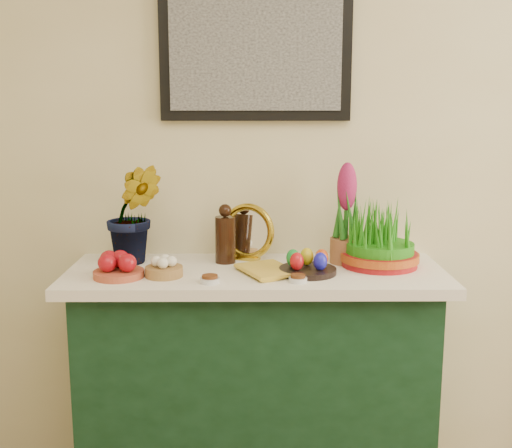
# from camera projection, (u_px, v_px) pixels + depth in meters

# --- Properties ---
(sideboard) EXTENTS (1.30, 0.45, 0.85)m
(sideboard) POSITION_uv_depth(u_px,v_px,m) (256.00, 385.00, 2.48)
(sideboard) COLOR #153B24
(sideboard) RESTS_ON ground
(tablecloth) EXTENTS (1.40, 0.55, 0.04)m
(tablecloth) POSITION_uv_depth(u_px,v_px,m) (256.00, 274.00, 2.40)
(tablecloth) COLOR white
(tablecloth) RESTS_ON sideboard
(hyacinth_green) EXTENTS (0.29, 0.25, 0.51)m
(hyacinth_green) POSITION_uv_depth(u_px,v_px,m) (134.00, 198.00, 2.44)
(hyacinth_green) COLOR #206619
(hyacinth_green) RESTS_ON tablecloth
(apple_bowl) EXTENTS (0.21, 0.21, 0.09)m
(apple_bowl) POSITION_uv_depth(u_px,v_px,m) (119.00, 267.00, 2.27)
(apple_bowl) COLOR #AD4A31
(apple_bowl) RESTS_ON tablecloth
(garlic_basket) EXTENTS (0.17, 0.17, 0.08)m
(garlic_basket) POSITION_uv_depth(u_px,v_px,m) (164.00, 268.00, 2.28)
(garlic_basket) COLOR olive
(garlic_basket) RESTS_ON tablecloth
(vinegar_cruet) EXTENTS (0.08, 0.08, 0.23)m
(vinegar_cruet) POSITION_uv_depth(u_px,v_px,m) (225.00, 237.00, 2.47)
(vinegar_cruet) COLOR black
(vinegar_cruet) RESTS_ON tablecloth
(mirror) EXTENTS (0.22, 0.14, 0.22)m
(mirror) POSITION_uv_depth(u_px,v_px,m) (248.00, 232.00, 2.52)
(mirror) COLOR gold
(mirror) RESTS_ON tablecloth
(book) EXTENTS (0.23, 0.26, 0.03)m
(book) POSITION_uv_depth(u_px,v_px,m) (246.00, 272.00, 2.29)
(book) COLOR gold
(book) RESTS_ON tablecloth
(spice_dish_left) EXTENTS (0.07, 0.07, 0.03)m
(spice_dish_left) POSITION_uv_depth(u_px,v_px,m) (210.00, 279.00, 2.21)
(spice_dish_left) COLOR silver
(spice_dish_left) RESTS_ON tablecloth
(spice_dish_right) EXTENTS (0.06, 0.06, 0.03)m
(spice_dish_right) POSITION_uv_depth(u_px,v_px,m) (298.00, 279.00, 2.22)
(spice_dish_right) COLOR silver
(spice_dish_right) RESTS_ON tablecloth
(egg_plate) EXTENTS (0.27, 0.27, 0.09)m
(egg_plate) POSITION_uv_depth(u_px,v_px,m) (308.00, 265.00, 2.32)
(egg_plate) COLOR black
(egg_plate) RESTS_ON tablecloth
(hyacinth_pink) EXTENTS (0.12, 0.12, 0.39)m
(hyacinth_pink) POSITION_uv_depth(u_px,v_px,m) (346.00, 218.00, 2.45)
(hyacinth_pink) COLOR #945936
(hyacinth_pink) RESTS_ON tablecloth
(wheatgrass_sabzeh) EXTENTS (0.30, 0.30, 0.24)m
(wheatgrass_sabzeh) POSITION_uv_depth(u_px,v_px,m) (380.00, 239.00, 2.42)
(wheatgrass_sabzeh) COLOR maroon
(wheatgrass_sabzeh) RESTS_ON tablecloth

